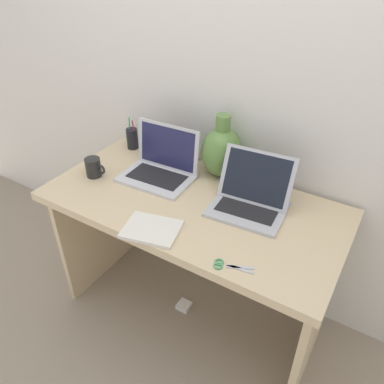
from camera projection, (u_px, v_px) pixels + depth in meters
The scene contains 11 objects.
ground_plane at pixel (192, 311), 2.12m from camera, with size 6.00×6.00×0.00m, color gray.
back_wall at pixel (235, 80), 1.70m from camera, with size 4.40×0.04×2.40m, color silver.
desk at pixel (192, 231), 1.79m from camera, with size 1.34×0.66×0.76m.
laptop_left at pixel (162, 164), 1.84m from camera, with size 0.35×0.26×0.24m.
laptop_right at pixel (252, 195), 1.62m from camera, with size 0.33×0.28×0.23m.
green_vase at pixel (222, 151), 1.81m from camera, with size 0.20×0.20×0.31m.
notebook_stack at pixel (152, 229), 1.52m from camera, with size 0.22×0.17×0.01m, color silver.
coffee_mug at pixel (94, 167), 1.84m from camera, with size 0.11×0.07×0.09m.
pen_cup at pixel (132, 138), 2.07m from camera, with size 0.06×0.06×0.18m.
scissors at pixel (226, 265), 1.36m from camera, with size 0.15×0.08×0.01m.
power_brick at pixel (184, 306), 2.13m from camera, with size 0.07×0.07×0.03m, color white.
Camera 1 is at (0.71, -1.17, 1.75)m, focal length 35.57 mm.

